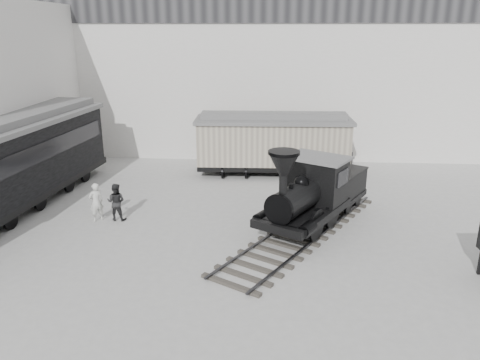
# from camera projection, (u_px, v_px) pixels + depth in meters

# --- Properties ---
(ground) EXTENTS (90.00, 90.00, 0.00)m
(ground) POSITION_uv_depth(u_px,v_px,m) (251.00, 271.00, 15.61)
(ground) COLOR #9E9E9B
(north_wall) EXTENTS (34.00, 2.51, 11.00)m
(north_wall) POSITION_uv_depth(u_px,v_px,m) (263.00, 66.00, 28.12)
(north_wall) COLOR silver
(north_wall) RESTS_ON ground
(locomotive) EXTENTS (7.08, 9.91, 3.60)m
(locomotive) POSITION_uv_depth(u_px,v_px,m) (312.00, 196.00, 18.66)
(locomotive) COLOR #292622
(locomotive) RESTS_ON ground
(boxcar) EXTENTS (8.46, 2.87, 3.44)m
(boxcar) POSITION_uv_depth(u_px,v_px,m) (273.00, 142.00, 25.46)
(boxcar) COLOR black
(boxcar) RESTS_ON ground
(passenger_coach) EXTENTS (4.44, 14.66, 3.86)m
(passenger_coach) POSITION_uv_depth(u_px,v_px,m) (3.00, 166.00, 19.86)
(passenger_coach) COLOR black
(passenger_coach) RESTS_ON ground
(visitor_a) EXTENTS (0.71, 0.69, 1.65)m
(visitor_a) POSITION_uv_depth(u_px,v_px,m) (96.00, 202.00, 19.44)
(visitor_a) COLOR silver
(visitor_a) RESTS_ON ground
(visitor_b) EXTENTS (0.82, 0.66, 1.60)m
(visitor_b) POSITION_uv_depth(u_px,v_px,m) (116.00, 202.00, 19.54)
(visitor_b) COLOR #242425
(visitor_b) RESTS_ON ground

